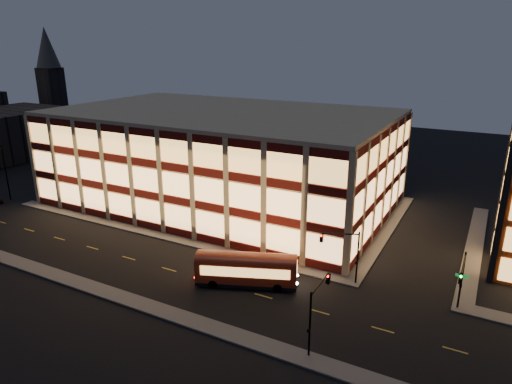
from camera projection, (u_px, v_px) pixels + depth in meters
The scene contains 13 objects.
ground at pixel (174, 243), 58.23m from camera, with size 200.00×200.00×0.00m, color black.
sidewalk_office_south at pixel (160, 235), 60.39m from camera, with size 54.00×2.00×0.15m, color #514F4C.
sidewalk_office_east at pixel (386, 230), 62.14m from camera, with size 2.00×30.00×0.15m, color #514F4C.
sidewalk_tower_west at pixel (475, 246), 57.21m from camera, with size 2.00×30.00×0.15m, color #514F4C.
sidewalk_near at pixel (96, 288), 47.33m from camera, with size 100.00×2.00×0.15m, color #514F4C.
office_building at pixel (223, 157), 71.41m from camera, with size 50.45×30.45×14.50m.
church_tower at pixel (54, 103), 120.22m from camera, with size 5.00×5.00×18.00m, color #2D2621.
church_spire at pixel (46, 47), 115.82m from camera, with size 6.00×6.00×10.00m, color #4C473F.
traffic_signal_far at pixel (344, 248), 47.19m from camera, with size 3.79×1.87×6.00m.
traffic_signal_right at pixel (462, 277), 41.42m from camera, with size 1.20×4.37×6.00m.
traffic_signal_near at pixel (317, 304), 37.18m from camera, with size 0.32×4.45×6.00m.
street_lamp_a at pixel (4, 167), 72.42m from camera, with size 0.44×1.22×9.02m.
trolley_bus at pixel (246, 268), 47.66m from camera, with size 10.76×6.32×3.57m.
Camera 1 is at (34.39, -41.97, 24.49)m, focal length 32.00 mm.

